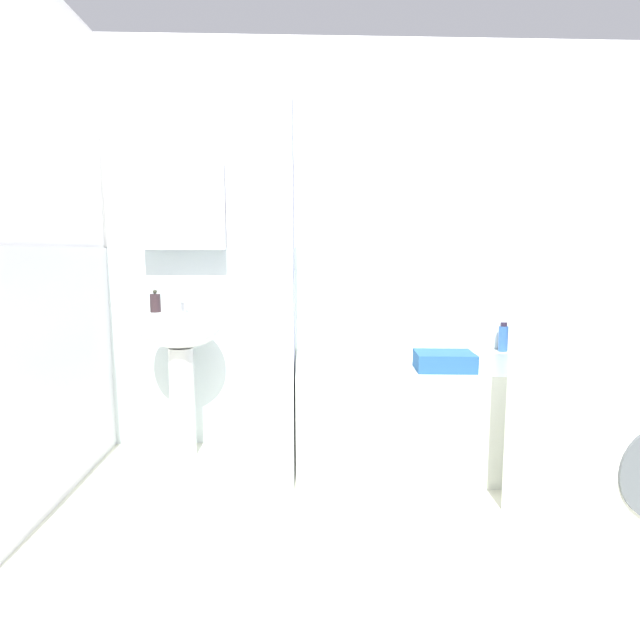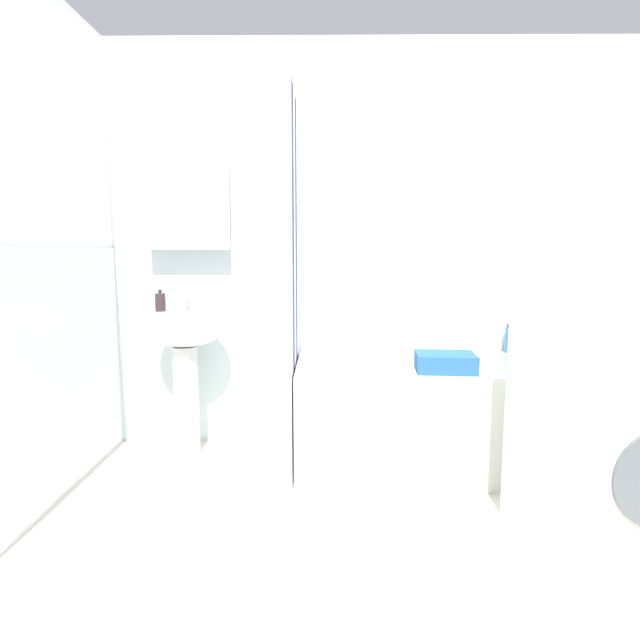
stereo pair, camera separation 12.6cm
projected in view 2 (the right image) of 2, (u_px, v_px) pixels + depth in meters
ground_plane at (394, 559)px, 2.05m from camera, size 4.80×5.60×0.04m
wall_back_tiled at (359, 258)px, 3.15m from camera, size 3.60×0.18×2.40m
wall_left_tiled at (24, 265)px, 2.26m from camera, size 0.07×1.81×2.40m
sink at (185, 351)px, 3.00m from camera, size 0.44×0.34×0.84m
faucet at (187, 300)px, 3.04m from camera, size 0.03×0.12×0.12m
soap_dispenser at (160, 302)px, 2.99m from camera, size 0.06×0.06×0.13m
bathtub at (443, 415)px, 2.87m from camera, size 1.60×0.70×0.58m
shower_curtain at (294, 285)px, 2.78m from camera, size 0.01×0.70×2.00m
body_wash_bottle at (555, 340)px, 3.06m from camera, size 0.05×0.05×0.18m
lotion_bottle at (531, 341)px, 3.09m from camera, size 0.06×0.06×0.17m
conditioner_bottle at (510, 339)px, 3.11m from camera, size 0.06×0.06×0.18m
towel_folded at (445, 362)px, 2.64m from camera, size 0.31×0.25×0.09m
washer_dryer_stack at (621, 353)px, 1.95m from camera, size 0.63×0.62×1.60m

